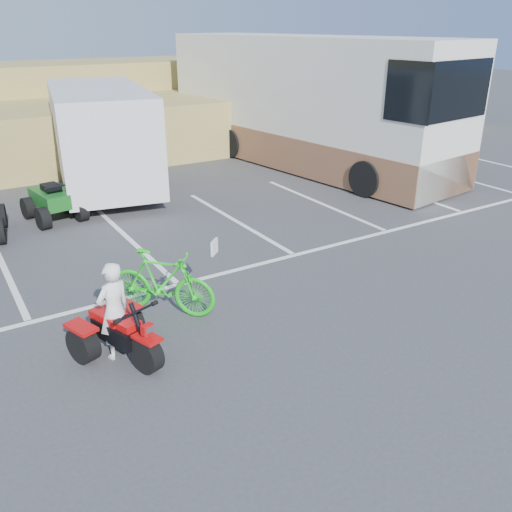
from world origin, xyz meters
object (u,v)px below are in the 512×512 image
quad_atv_green (56,219)px  green_dirt_bike (162,282)px  cargo_trailer (101,135)px  rider (114,311)px  red_trike_atv (126,358)px  rv_motorhome (304,111)px

quad_atv_green → green_dirt_bike: bearing=-93.8°
cargo_trailer → quad_atv_green: (-2.01, -2.20, -1.57)m
rider → cargo_trailer: size_ratio=0.23×
green_dirt_bike → cargo_trailer: (1.55, 8.07, 1.00)m
red_trike_atv → green_dirt_bike: size_ratio=0.77×
rv_motorhome → cargo_trailer: bearing=166.9°
quad_atv_green → rider: bearing=-103.5°
red_trike_atv → cargo_trailer: (2.58, 9.07, 1.57)m
rider → cargo_trailer: bearing=-125.7°
green_dirt_bike → red_trike_atv: bearing=-178.2°
red_trike_atv → cargo_trailer: size_ratio=0.22×
rider → rv_motorhome: rv_motorhome is taller
cargo_trailer → rv_motorhome: 6.86m
green_dirt_bike → cargo_trailer: 8.28m
green_dirt_bike → rv_motorhome: size_ratio=0.16×
red_trike_atv → quad_atv_green: bearing=66.0°
cargo_trailer → rv_motorhome: bearing=5.1°
rider → quad_atv_green: bearing=-114.5°
red_trike_atv → green_dirt_bike: green_dirt_bike is taller
green_dirt_bike → rv_motorhome: bearing=-0.7°
rv_motorhome → quad_atv_green: (-8.84, -1.55, -1.79)m
red_trike_atv → rv_motorhome: (9.40, 8.42, 1.79)m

